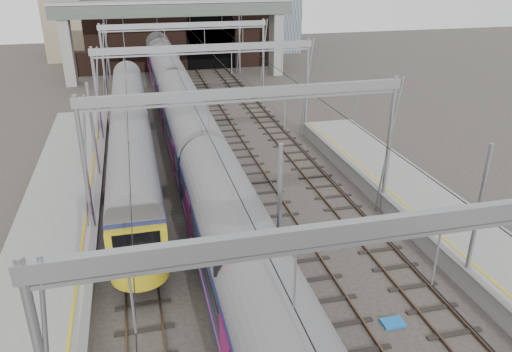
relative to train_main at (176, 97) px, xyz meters
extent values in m
plane|color=#38332D|center=(2.00, -27.03, -2.63)|extent=(160.00, 160.00, 0.00)
cube|color=gray|center=(-8.20, -24.53, -2.08)|extent=(4.20, 55.00, 1.10)
cube|color=slate|center=(-6.15, -24.53, -1.58)|extent=(0.35, 55.00, 0.12)
cube|color=gold|center=(-6.65, -24.53, -1.51)|extent=(0.12, 55.00, 0.01)
cube|color=slate|center=(10.15, -28.53, -1.58)|extent=(0.35, 47.00, 0.12)
cube|color=gold|center=(10.65, -28.53, -1.51)|extent=(0.12, 47.00, 0.01)
cube|color=#4C3828|center=(-4.72, -12.03, -2.54)|extent=(0.08, 80.00, 0.16)
cube|color=#4C3828|center=(-3.28, -12.03, -2.54)|extent=(0.08, 80.00, 0.16)
cube|color=black|center=(-4.00, -12.03, -2.61)|extent=(2.40, 80.00, 0.14)
cube|color=#4C3828|center=(-0.72, -12.03, -2.54)|extent=(0.08, 80.00, 0.16)
cube|color=#4C3828|center=(0.72, -12.03, -2.54)|extent=(0.08, 80.00, 0.16)
cube|color=black|center=(0.00, -12.03, -2.61)|extent=(2.40, 80.00, 0.14)
cube|color=#4C3828|center=(3.28, -12.03, -2.54)|extent=(0.08, 80.00, 0.16)
cube|color=#4C3828|center=(4.72, -12.03, -2.54)|extent=(0.08, 80.00, 0.16)
cube|color=black|center=(4.00, -12.03, -2.61)|extent=(2.40, 80.00, 0.14)
cube|color=#4C3828|center=(7.28, -12.03, -2.54)|extent=(0.08, 80.00, 0.16)
cube|color=#4C3828|center=(8.72, -12.03, -2.54)|extent=(0.08, 80.00, 0.16)
cube|color=black|center=(8.00, -12.03, -2.61)|extent=(2.40, 80.00, 0.14)
cube|color=gray|center=(2.00, -33.03, 4.97)|extent=(16.80, 0.28, 0.50)
cylinder|color=gray|center=(-6.20, -19.03, 1.37)|extent=(0.24, 0.24, 8.00)
cylinder|color=gray|center=(10.20, -19.03, 1.37)|extent=(0.24, 0.24, 8.00)
cube|color=gray|center=(2.00, -19.03, 4.97)|extent=(16.80, 0.28, 0.50)
cylinder|color=gray|center=(-6.20, -5.03, 1.37)|extent=(0.24, 0.24, 8.00)
cylinder|color=gray|center=(10.20, -5.03, 1.37)|extent=(0.24, 0.24, 8.00)
cube|color=gray|center=(2.00, -5.03, 4.97)|extent=(16.80, 0.28, 0.50)
cylinder|color=gray|center=(-6.20, 8.97, 1.37)|extent=(0.24, 0.24, 8.00)
cylinder|color=gray|center=(10.20, 8.97, 1.37)|extent=(0.24, 0.24, 8.00)
cube|color=gray|center=(2.00, 8.97, 4.97)|extent=(16.80, 0.28, 0.50)
cylinder|color=gray|center=(-6.20, 20.97, 1.37)|extent=(0.24, 0.24, 8.00)
cylinder|color=gray|center=(10.20, 20.97, 1.37)|extent=(0.24, 0.24, 8.00)
cube|color=gray|center=(2.00, 20.97, 4.97)|extent=(16.80, 0.28, 0.50)
cube|color=black|center=(-4.00, -12.03, 2.87)|extent=(0.03, 80.00, 0.03)
cube|color=black|center=(0.00, -12.03, 2.87)|extent=(0.03, 80.00, 0.03)
cube|color=black|center=(4.00, -12.03, 2.87)|extent=(0.03, 80.00, 0.03)
cube|color=black|center=(8.00, -12.03, 2.87)|extent=(0.03, 80.00, 0.03)
cube|color=#301D15|center=(4.00, 24.97, 1.87)|extent=(26.00, 2.00, 9.00)
cube|color=black|center=(7.00, 23.95, -0.03)|extent=(6.50, 0.10, 5.20)
cylinder|color=black|center=(7.00, 23.95, 2.57)|extent=(6.50, 0.10, 6.50)
cube|color=#301D15|center=(-8.00, 23.97, -1.13)|extent=(6.00, 1.50, 3.00)
cube|color=gray|center=(-10.50, 18.97, 1.47)|extent=(1.20, 2.50, 8.20)
cube|color=gray|center=(14.50, 18.97, 1.47)|extent=(1.20, 2.50, 8.20)
cube|color=#545F56|center=(2.00, 18.97, 5.57)|extent=(28.00, 3.00, 1.40)
cube|color=gray|center=(2.00, 18.97, 6.47)|extent=(28.00, 3.00, 0.30)
cube|color=black|center=(0.00, 0.08, -2.28)|extent=(2.35, 69.62, 0.70)
cube|color=#161447|center=(0.00, 0.08, -0.29)|extent=(2.99, 69.62, 2.67)
cylinder|color=slate|center=(0.00, 0.08, 1.04)|extent=(2.93, 69.12, 2.93)
cube|color=black|center=(0.00, 0.08, 0.13)|extent=(3.01, 68.42, 0.80)
cube|color=#CF4073|center=(0.00, 0.08, -1.04)|extent=(3.01, 68.62, 0.13)
cube|color=black|center=(-4.00, -8.19, -2.28)|extent=(2.10, 31.00, 0.70)
cube|color=#161447|center=(-4.00, -8.19, -0.43)|extent=(2.68, 31.00, 2.39)
cylinder|color=slate|center=(-4.00, -8.19, 0.76)|extent=(2.62, 30.50, 2.62)
cube|color=black|center=(-4.00, -8.19, -0.05)|extent=(2.70, 29.80, 0.72)
cube|color=#CF4073|center=(-4.00, -8.19, -1.10)|extent=(2.70, 30.00, 0.11)
cube|color=gold|center=(-4.00, -23.83, -0.53)|extent=(2.62, 0.60, 2.19)
cube|color=black|center=(-4.00, -24.00, 0.04)|extent=(2.01, 0.08, 0.96)
cylinder|color=black|center=(-1.32, -28.92, -0.24)|extent=(0.16, 0.16, 4.78)
cube|color=black|center=(-1.32, -29.10, 1.86)|extent=(0.38, 0.26, 0.90)
sphere|color=red|center=(-1.32, -29.22, 2.06)|extent=(0.18, 0.18, 0.18)
cube|color=blue|center=(2.87, -21.35, -2.58)|extent=(1.08, 0.92, 0.11)
cube|color=blue|center=(1.11, -20.21, -2.58)|extent=(1.06, 0.93, 0.10)
cube|color=blue|center=(5.92, -28.45, -2.57)|extent=(0.93, 0.66, 0.11)
camera|label=1|loc=(-3.47, -42.93, 11.18)|focal=35.00mm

